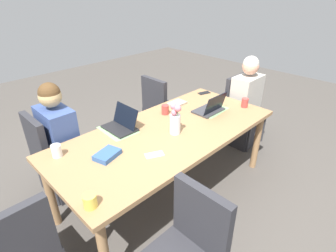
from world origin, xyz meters
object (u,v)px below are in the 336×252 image
chair_far_left_far (188,248)px  phone_silver (154,155)px  coffee_mug_near_right (165,110)px  book_blue_cover (107,155)px  laptop_near_left_mid (121,124)px  coffee_mug_centre_left (90,201)px  dining_table (168,137)px  coffee_mug_near_left (57,151)px  chair_near_left_mid (52,151)px  person_near_left_mid (62,148)px  coffee_mug_centre_right (245,103)px  phone_black (204,93)px  person_head_left_left_near (244,108)px  chair_head_left_left_near (242,107)px  laptop_head_left_left_near (210,108)px  chair_near_right_near (161,106)px  book_red_cover (177,103)px  flower_vase (175,120)px  chair_head_right_right_mid (18,250)px

chair_far_left_far → phone_silver: chair_far_left_far is taller
coffee_mug_near_right → book_blue_cover: 0.91m
laptop_near_left_mid → coffee_mug_centre_left: bearing=42.7°
dining_table → coffee_mug_near_left: (0.92, -0.33, 0.12)m
chair_near_left_mid → coffee_mug_centre_left: size_ratio=10.05×
dining_table → person_near_left_mid: person_near_left_mid is taller
chair_near_left_mid → coffee_mug_centre_right: size_ratio=8.95×
phone_black → person_head_left_left_near: bearing=-28.0°
chair_head_left_left_near → coffee_mug_near_right: (1.21, -0.22, 0.28)m
laptop_head_left_left_near → coffee_mug_near_right: laptop_head_left_left_near is taller
chair_near_right_near → chair_far_left_far: bearing=50.8°
person_head_left_left_near → chair_far_left_far: size_ratio=1.33×
coffee_mug_near_right → phone_silver: coffee_mug_near_right is taller
chair_head_left_left_near → phone_silver: chair_head_left_left_near is taller
book_red_cover → person_near_left_mid: bearing=-19.0°
chair_head_left_left_near → phone_black: chair_head_left_left_near is taller
chair_near_left_mid → laptop_near_left_mid: bearing=137.6°
flower_vase → laptop_near_left_mid: (0.29, -0.42, -0.09)m
coffee_mug_centre_right → book_red_cover: 0.75m
chair_head_left_left_near → coffee_mug_near_right: size_ratio=9.06×
coffee_mug_near_left → coffee_mug_centre_right: size_ratio=1.03×
person_near_left_mid → person_head_left_left_near: bearing=159.9°
person_head_left_left_near → flower_vase: size_ratio=4.08×
coffee_mug_centre_left → chair_head_right_right_mid: bearing=-28.4°
laptop_head_left_left_near → coffee_mug_centre_right: 0.42m
laptop_head_left_left_near → book_blue_cover: (1.25, -0.07, -0.02)m
dining_table → book_blue_cover: 0.65m
flower_vase → coffee_mug_centre_right: flower_vase is taller
person_head_left_left_near → laptop_head_left_left_near: person_head_left_left_near is taller
chair_near_right_near → laptop_near_left_mid: size_ratio=2.81×
laptop_near_left_mid → coffee_mug_centre_left: laptop_near_left_mid is taller
chair_head_right_right_mid → laptop_head_left_left_near: 2.05m
person_head_left_left_near → phone_black: (0.39, -0.37, 0.21)m
book_red_cover → chair_head_right_right_mid: bearing=12.6°
phone_silver → coffee_mug_centre_right: bearing=24.8°
chair_near_right_near → flower_vase: size_ratio=3.07×
laptop_near_left_mid → phone_black: 1.27m
phone_black → phone_silver: (1.35, 0.56, 0.00)m
laptop_near_left_mid → book_blue_cover: 0.47m
book_red_cover → chair_head_left_left_near: bearing=161.4°
chair_near_left_mid → chair_head_right_right_mid: (0.63, 0.93, 0.00)m
chair_far_left_far → book_blue_cover: bearing=-92.0°
chair_head_left_left_near → person_near_left_mid: 2.27m
chair_near_left_mid → book_blue_cover: (-0.16, 0.77, 0.26)m
coffee_mug_centre_left → chair_head_left_left_near: bearing=-170.8°
chair_far_left_far → coffee_mug_centre_left: chair_far_left_far is taller
coffee_mug_near_left → coffee_mug_centre_left: coffee_mug_near_left is taller
laptop_head_left_left_near → chair_head_left_left_near: bearing=-173.7°
chair_head_left_left_near → flower_vase: flower_vase is taller
chair_head_left_left_near → book_blue_cover: chair_head_left_left_near is taller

